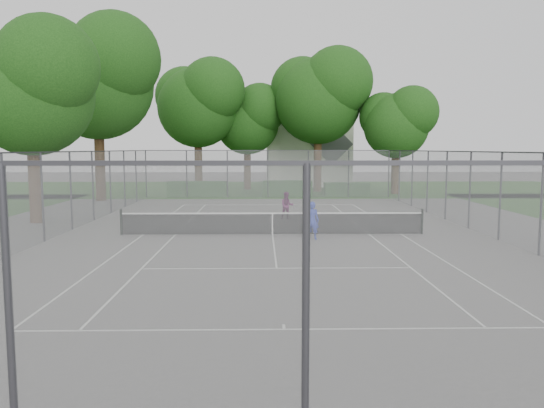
{
  "coord_description": "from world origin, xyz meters",
  "views": [
    {
      "loc": [
        -0.44,
        -22.25,
        3.64
      ],
      "look_at": [
        0.0,
        1.0,
        1.2
      ],
      "focal_mm": 35.0,
      "sensor_mm": 36.0,
      "label": 1
    }
  ],
  "objects_px": {
    "tennis_net": "(272,223)",
    "house": "(308,145)",
    "girl_player": "(312,220)",
    "woman_player": "(287,206)"
  },
  "relations": [
    {
      "from": "tennis_net",
      "to": "house",
      "type": "xyz_separation_m",
      "value": [
        4.06,
        30.04,
        3.51
      ]
    },
    {
      "from": "house",
      "to": "girl_player",
      "type": "bearing_deg",
      "value": -94.56
    },
    {
      "from": "house",
      "to": "woman_player",
      "type": "height_order",
      "value": "house"
    },
    {
      "from": "woman_player",
      "to": "tennis_net",
      "type": "bearing_deg",
      "value": -105.54
    },
    {
      "from": "tennis_net",
      "to": "girl_player",
      "type": "height_order",
      "value": "girl_player"
    },
    {
      "from": "girl_player",
      "to": "woman_player",
      "type": "distance_m",
      "value": 6.04
    },
    {
      "from": "tennis_net",
      "to": "house",
      "type": "distance_m",
      "value": 30.52
    },
    {
      "from": "tennis_net",
      "to": "woman_player",
      "type": "relative_size",
      "value": 9.06
    },
    {
      "from": "girl_player",
      "to": "house",
      "type": "bearing_deg",
      "value": -75.64
    },
    {
      "from": "house",
      "to": "woman_player",
      "type": "bearing_deg",
      "value": -97.26
    }
  ]
}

